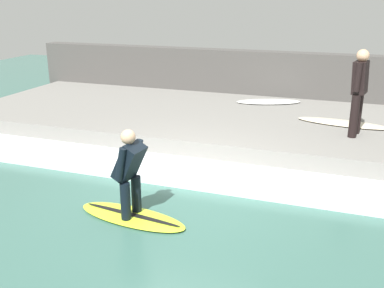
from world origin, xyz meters
The scene contains 9 objects.
ground_plane centered at (0.00, 0.00, 0.00)m, with size 28.00×28.00×0.00m, color #386056.
concrete_ledge centered at (3.61, 0.00, 0.23)m, with size 4.40×12.80×0.47m, color slate.
back_wall centered at (6.06, 0.00, 0.82)m, with size 0.50×13.43×1.65m, color #474442.
wave_foam_crest centered at (0.85, 0.00, 0.07)m, with size 1.11×12.16×0.15m, color silver.
surfboard_riding centered at (-0.93, 0.38, 0.03)m, with size 0.80×1.81×0.07m.
surfer_riding centered at (-0.93, 0.38, 0.78)m, with size 0.51×0.47×1.30m.
surfer_waiting_near centered at (2.87, -2.60, 1.41)m, with size 0.56×0.34×1.68m.
surfboard_waiting_near centered at (3.60, -2.38, 0.50)m, with size 0.78×1.99×0.06m.
surfboard_spare centered at (5.07, -0.50, 0.50)m, with size 1.15×1.75×0.06m.
Camera 1 is at (-6.19, -2.41, 3.13)m, focal length 42.00 mm.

